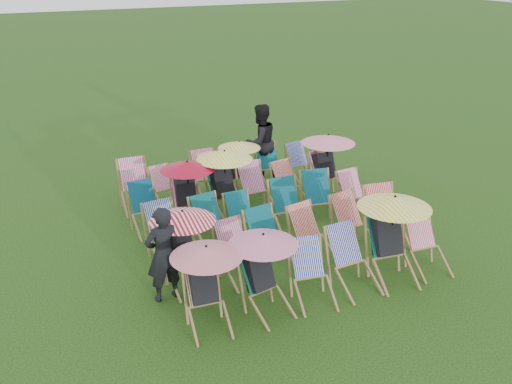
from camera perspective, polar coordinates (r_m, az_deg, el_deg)
name	(u,v)px	position (r m, az deg, el deg)	size (l,w,h in m)	color
ground	(268,236)	(11.10, 1.25, -4.44)	(100.00, 100.00, 0.00)	black
deckchair_0	(207,286)	(8.32, -4.97, -9.37)	(1.05, 1.11, 1.25)	olive
deckchair_1	(265,273)	(8.60, 0.88, -8.10)	(1.06, 1.15, 1.26)	olive
deckchair_2	(313,275)	(8.99, 5.68, -8.23)	(0.73, 0.93, 0.93)	olive
deckchair_3	(354,261)	(9.39, 9.73, -6.79)	(0.70, 0.95, 0.99)	olive
deckchair_4	(392,237)	(9.67, 13.48, -4.44)	(1.21, 1.28, 1.44)	olive
deckchair_5	(428,245)	(10.21, 16.78, -5.12)	(0.69, 0.91, 0.93)	olive
deckchair_6	(184,248)	(9.32, -7.24, -5.59)	(1.08, 1.14, 1.28)	olive
deckchair_7	(239,253)	(9.55, -1.75, -6.10)	(0.73, 0.94, 0.94)	olive
deckchair_8	(271,242)	(9.82, 1.50, -5.01)	(0.78, 1.00, 1.01)	olive
deckchair_9	(313,235)	(10.15, 5.72, -4.30)	(0.79, 0.98, 0.95)	olive
deckchair_10	(356,224)	(10.63, 9.94, -3.16)	(0.78, 0.99, 0.98)	olive
deckchair_11	(387,217)	(10.96, 12.96, -2.46)	(0.82, 1.03, 1.03)	olive
deckchair_12	(167,233)	(10.27, -8.93, -4.10)	(0.71, 0.94, 0.97)	olive
deckchair_13	(213,225)	(10.46, -4.27, -3.35)	(0.75, 0.96, 0.96)	olive
deckchair_14	(244,219)	(10.77, -1.24, -2.75)	(0.59, 0.82, 0.87)	olive
deckchair_15	(290,209)	(11.07, 3.44, -1.68)	(0.72, 0.96, 1.00)	olive
deckchair_16	(321,201)	(11.43, 6.55, -0.89)	(0.83, 1.05, 1.03)	olive
deckchair_17	(357,196)	(11.94, 10.09, -0.36)	(0.67, 0.89, 0.92)	olive
deckchair_18	(147,209)	(11.33, -10.87, -1.68)	(0.65, 0.88, 0.93)	olive
deckchair_19	(187,192)	(11.44, -6.90, -0.01)	(1.08, 1.15, 1.29)	olive
deckchair_20	(226,182)	(11.74, -3.02, 0.97)	(1.15, 1.25, 1.37)	olive
deckchair_21	(257,190)	(11.95, 0.11, 0.24)	(0.70, 0.95, 1.00)	olive
deckchair_22	(291,185)	(12.32, 3.52, 0.70)	(0.76, 0.94, 0.91)	olive
deckchair_23	(328,165)	(12.71, 7.24, 2.66)	(1.19, 1.26, 1.41)	olive
deckchair_24	(136,186)	(12.36, -11.91, 0.56)	(0.73, 0.98, 1.02)	olive
deckchair_25	(166,187)	(12.44, -8.94, 0.46)	(0.68, 0.85, 0.82)	olive
deckchair_26	(210,176)	(12.68, -4.67, 1.58)	(0.69, 0.95, 1.01)	olive
deckchair_27	(240,166)	(12.99, -1.60, 2.65)	(0.97, 1.05, 1.15)	olive
deckchair_28	(272,166)	(13.39, 1.60, 2.62)	(0.63, 0.87, 0.93)	olive
deckchair_29	(302,163)	(13.69, 4.60, 2.87)	(0.62, 0.83, 0.86)	olive
person_left	(163,254)	(8.95, -9.28, -6.17)	(0.58, 0.38, 1.58)	black
person_rear	(260,142)	(13.64, 0.41, 5.02)	(0.89, 0.70, 1.84)	black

